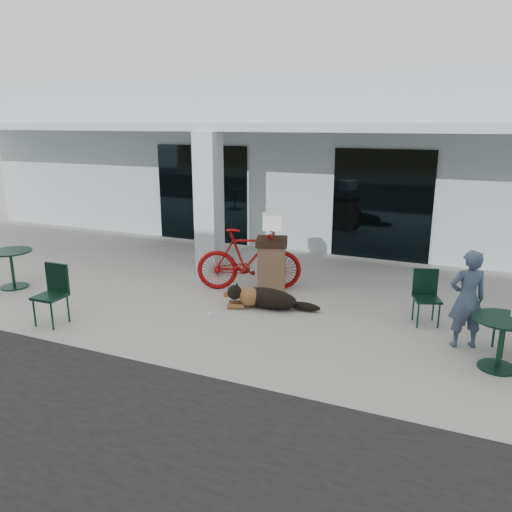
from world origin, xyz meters
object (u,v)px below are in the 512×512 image
at_px(bicycle, 249,259).
at_px(cafe_chair_near, 50,296).
at_px(cafe_table_near, 12,269).
at_px(cafe_chair_far_a, 427,298).
at_px(cafe_table_far, 500,344).
at_px(dog, 267,297).
at_px(trash_receptacle, 272,264).
at_px(person, 467,299).

relative_size(bicycle, cafe_chair_near, 2.07).
height_order(cafe_table_near, cafe_chair_far_a, cafe_chair_far_a).
relative_size(cafe_chair_near, cafe_table_far, 1.29).
height_order(cafe_chair_near, cafe_table_far, cafe_chair_near).
distance_m(bicycle, cafe_table_far, 4.88).
xyz_separation_m(dog, cafe_chair_near, (-3.05, -2.15, 0.29)).
relative_size(cafe_chair_near, cafe_chair_far_a, 1.11).
xyz_separation_m(bicycle, cafe_chair_far_a, (3.48, -0.48, -0.17)).
bearing_deg(cafe_chair_near, trash_receptacle, 48.41).
bearing_deg(person, cafe_chair_near, -9.02).
bearing_deg(trash_receptacle, cafe_table_far, -25.31).
bearing_deg(cafe_chair_far_a, bicycle, 152.56).
height_order(cafe_table_far, trash_receptacle, trash_receptacle).
xyz_separation_m(cafe_table_near, cafe_table_far, (9.07, 0.11, -0.02)).
bearing_deg(person, dog, -30.29).
bearing_deg(bicycle, cafe_chair_near, 118.97).
bearing_deg(cafe_table_far, trash_receptacle, 154.69).
height_order(cafe_table_near, trash_receptacle, trash_receptacle).
relative_size(dog, trash_receptacle, 1.24).
height_order(dog, cafe_table_far, cafe_table_far).
height_order(cafe_table_far, cafe_chair_far_a, cafe_chair_far_a).
distance_m(dog, cafe_table_near, 5.35).
relative_size(cafe_table_near, cafe_table_far, 1.05).
distance_m(cafe_chair_near, cafe_table_far, 6.98).
distance_m(dog, person, 3.40).
bearing_deg(bicycle, cafe_chair_far_a, -121.41).
bearing_deg(cafe_table_near, cafe_chair_near, -27.73).
bearing_deg(cafe_chair_far_a, cafe_chair_near, -176.03).
distance_m(cafe_table_near, cafe_table_far, 9.07).
distance_m(cafe_chair_far_a, trash_receptacle, 3.17).
xyz_separation_m(dog, cafe_chair_far_a, (2.74, 0.38, 0.24)).
bearing_deg(dog, cafe_chair_near, -164.15).
bearing_deg(dog, cafe_chair_far_a, -11.54).
height_order(dog, cafe_table_near, cafe_table_near).
xyz_separation_m(cafe_chair_far_a, trash_receptacle, (-3.09, 0.72, 0.07)).
distance_m(bicycle, dog, 1.21).
bearing_deg(cafe_table_far, cafe_chair_far_a, 130.87).
relative_size(cafe_table_near, cafe_chair_near, 0.82).
bearing_deg(trash_receptacle, cafe_chair_far_a, -13.19).
distance_m(cafe_table_near, person, 8.64).
xyz_separation_m(cafe_table_far, cafe_chair_far_a, (-1.08, 1.25, 0.09)).
height_order(cafe_table_near, cafe_chair_near, cafe_chair_near).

